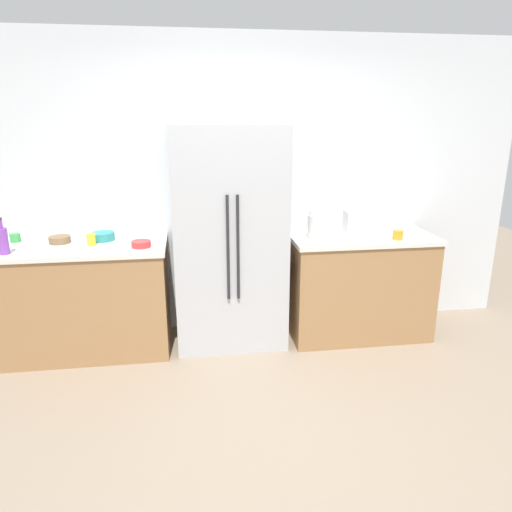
# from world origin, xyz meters

# --- Properties ---
(ground_plane) EXTENTS (10.38, 10.38, 0.00)m
(ground_plane) POSITION_xyz_m (0.00, 0.00, 0.00)
(ground_plane) COLOR gray
(kitchen_back_panel) EXTENTS (5.19, 0.10, 2.64)m
(kitchen_back_panel) POSITION_xyz_m (0.00, 1.77, 1.32)
(kitchen_back_panel) COLOR silver
(kitchen_back_panel) RESTS_ON ground_plane
(counter_left) EXTENTS (1.39, 0.69, 0.94)m
(counter_left) POSITION_xyz_m (-1.37, 1.38, 0.47)
(counter_left) COLOR #9E7247
(counter_left) RESTS_ON ground_plane
(counter_right) EXTENTS (1.27, 0.69, 0.94)m
(counter_right) POSITION_xyz_m (1.02, 1.38, 0.47)
(counter_right) COLOR #9E7247
(counter_right) RESTS_ON ground_plane
(refrigerator) EXTENTS (0.94, 0.63, 1.89)m
(refrigerator) POSITION_xyz_m (-0.15, 1.39, 0.94)
(refrigerator) COLOR #B7BABF
(refrigerator) RESTS_ON ground_plane
(toaster) EXTENTS (0.23, 0.15, 0.19)m
(toaster) POSITION_xyz_m (1.03, 1.50, 1.03)
(toaster) COLOR silver
(toaster) RESTS_ON counter_right
(rice_cooker) EXTENTS (0.22, 0.22, 0.31)m
(rice_cooker) POSITION_xyz_m (0.63, 1.32, 1.09)
(rice_cooker) COLOR white
(rice_cooker) RESTS_ON counter_right
(bottle_a) EXTENTS (0.07, 0.07, 0.28)m
(bottle_a) POSITION_xyz_m (-1.88, 1.18, 1.05)
(bottle_a) COLOR purple
(bottle_a) RESTS_ON counter_left
(cup_a) EXTENTS (0.09, 0.09, 0.08)m
(cup_a) POSITION_xyz_m (1.27, 1.17, 0.98)
(cup_a) COLOR orange
(cup_a) RESTS_ON counter_right
(cup_b) EXTENTS (0.07, 0.07, 0.10)m
(cup_b) POSITION_xyz_m (-1.27, 1.35, 0.99)
(cup_b) COLOR yellow
(cup_b) RESTS_ON counter_left
(cup_c) EXTENTS (0.08, 0.08, 0.07)m
(cup_c) POSITION_xyz_m (-1.92, 1.55, 0.97)
(cup_c) COLOR green
(cup_c) RESTS_ON counter_left
(cup_d) EXTENTS (0.07, 0.07, 0.07)m
(cup_d) POSITION_xyz_m (1.34, 1.28, 0.97)
(cup_d) COLOR white
(cup_d) RESTS_ON counter_right
(bowl_a) EXTENTS (0.17, 0.17, 0.06)m
(bowl_a) POSITION_xyz_m (-1.55, 1.47, 0.97)
(bowl_a) COLOR brown
(bowl_a) RESTS_ON counter_left
(bowl_b) EXTENTS (0.19, 0.19, 0.07)m
(bowl_b) POSITION_xyz_m (-1.20, 1.50, 0.97)
(bowl_b) COLOR teal
(bowl_b) RESTS_ON counter_left
(bowl_c) EXTENTS (0.15, 0.15, 0.05)m
(bowl_c) POSITION_xyz_m (-0.87, 1.24, 0.96)
(bowl_c) COLOR red
(bowl_c) RESTS_ON counter_left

